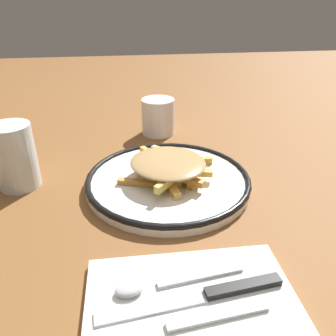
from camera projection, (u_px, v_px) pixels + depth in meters
name	position (u px, v px, depth m)	size (l,w,h in m)	color
ground_plane	(168.00, 186.00, 0.60)	(2.60, 2.60, 0.00)	brown
plate	(168.00, 180.00, 0.60)	(0.29, 0.29, 0.02)	white
fries_heap	(167.00, 167.00, 0.59)	(0.21, 0.18, 0.04)	gold
napkin	(192.00, 303.00, 0.37)	(0.15, 0.23, 0.01)	white
fork	(186.00, 323.00, 0.34)	(0.04, 0.18, 0.01)	silver
knife	(209.00, 294.00, 0.37)	(0.04, 0.21, 0.01)	black
spoon	(158.00, 284.00, 0.38)	(0.04, 0.15, 0.01)	silver
water_glass	(15.00, 156.00, 0.58)	(0.07, 0.07, 0.11)	silver
coffee_mug	(158.00, 116.00, 0.80)	(0.10, 0.08, 0.08)	white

